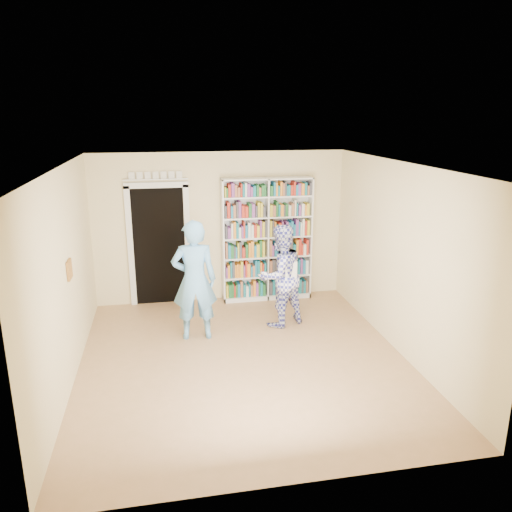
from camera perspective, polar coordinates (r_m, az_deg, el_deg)
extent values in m
plane|color=#A2794E|center=(7.15, -1.41, -11.78)|extent=(5.00, 5.00, 0.00)
plane|color=white|center=(6.36, -1.57, 10.28)|extent=(5.00, 5.00, 0.00)
plane|color=beige|center=(9.03, -4.07, 3.26)|extent=(4.50, 0.00, 4.50)
plane|color=beige|center=(6.67, -20.94, -2.39)|extent=(0.00, 5.00, 5.00)
plane|color=beige|center=(7.32, 16.16, -0.36)|extent=(0.00, 5.00, 5.00)
cube|color=white|center=(9.06, 1.25, 1.86)|extent=(1.63, 0.31, 2.25)
cube|color=white|center=(9.06, 1.25, 1.86)|extent=(0.03, 0.31, 2.25)
cube|color=black|center=(9.03, -10.97, 1.04)|extent=(0.90, 0.03, 2.10)
cube|color=white|center=(9.03, -14.14, 0.85)|extent=(0.10, 0.06, 2.20)
cube|color=white|center=(9.02, -7.80, 1.18)|extent=(0.10, 0.06, 2.20)
cube|color=white|center=(8.80, -11.35, 7.96)|extent=(1.10, 0.06, 0.10)
cube|color=white|center=(8.78, -11.39, 8.59)|extent=(1.10, 0.08, 0.02)
cube|color=brown|center=(6.84, -20.55, -1.47)|extent=(0.03, 0.25, 0.25)
imported|color=#64A6DF|center=(7.53, -7.05, -2.79)|extent=(0.69, 0.47, 1.85)
imported|color=#32369B|center=(7.99, 2.79, -2.27)|extent=(0.99, 0.90, 1.67)
cube|color=white|center=(7.79, 4.05, -1.72)|extent=(0.20, 0.05, 0.29)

